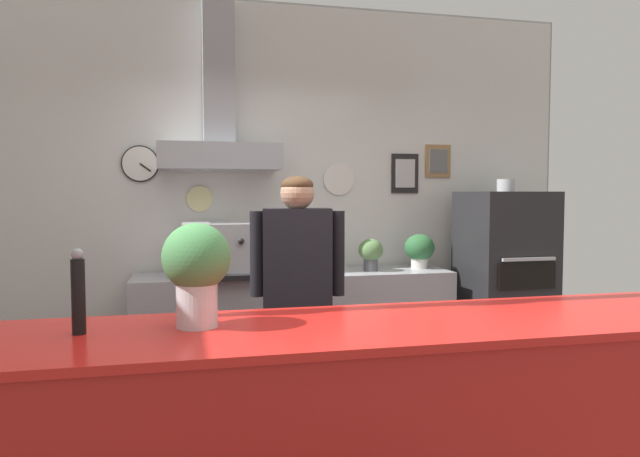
% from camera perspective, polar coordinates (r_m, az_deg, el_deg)
% --- Properties ---
extents(back_wall_assembly, '(5.17, 2.64, 3.06)m').
position_cam_1_polar(back_wall_assembly, '(4.73, -4.97, 4.90)').
color(back_wall_assembly, gray).
rests_on(back_wall_assembly, ground_plane).
extents(service_counter, '(4.34, 0.70, 1.03)m').
position_cam_1_polar(service_counter, '(2.37, 5.68, -21.31)').
color(service_counter, red).
rests_on(service_counter, ground_plane).
extents(back_prep_counter, '(2.46, 0.56, 0.89)m').
position_cam_1_polar(back_prep_counter, '(4.64, -2.40, -9.86)').
color(back_prep_counter, '#A3A5AD').
rests_on(back_prep_counter, ground_plane).
extents(pizza_oven, '(0.63, 0.67, 1.62)m').
position_cam_1_polar(pizza_oven, '(4.97, 17.55, -5.29)').
color(pizza_oven, '#232326').
rests_on(pizza_oven, ground_plane).
extents(shop_worker, '(0.55, 0.28, 1.61)m').
position_cam_1_polar(shop_worker, '(3.47, -2.21, -7.09)').
color(shop_worker, '#232328').
rests_on(shop_worker, ground_plane).
extents(espresso_machine, '(0.51, 0.57, 0.40)m').
position_cam_1_polar(espresso_machine, '(4.43, -10.02, -2.07)').
color(espresso_machine, '#B7BABF').
rests_on(espresso_machine, back_prep_counter).
extents(potted_basil, '(0.25, 0.25, 0.28)m').
position_cam_1_polar(potted_basil, '(4.88, 9.71, -2.00)').
color(potted_basil, beige).
rests_on(potted_basil, back_prep_counter).
extents(potted_rosemary, '(0.16, 0.16, 0.20)m').
position_cam_1_polar(potted_rosemary, '(4.50, -2.77, -2.93)').
color(potted_rosemary, '#9E563D').
rests_on(potted_rosemary, back_prep_counter).
extents(potted_oregano, '(0.20, 0.20, 0.26)m').
position_cam_1_polar(potted_oregano, '(4.65, 4.99, -2.32)').
color(potted_oregano, '#4C4C51').
rests_on(potted_oregano, back_prep_counter).
extents(basil_vase, '(0.24, 0.24, 0.37)m').
position_cam_1_polar(basil_vase, '(2.13, -11.99, -3.90)').
color(basil_vase, silver).
rests_on(basil_vase, service_counter).
extents(pepper_grinder, '(0.05, 0.05, 0.29)m').
position_cam_1_polar(pepper_grinder, '(2.15, -22.58, -5.74)').
color(pepper_grinder, black).
rests_on(pepper_grinder, service_counter).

